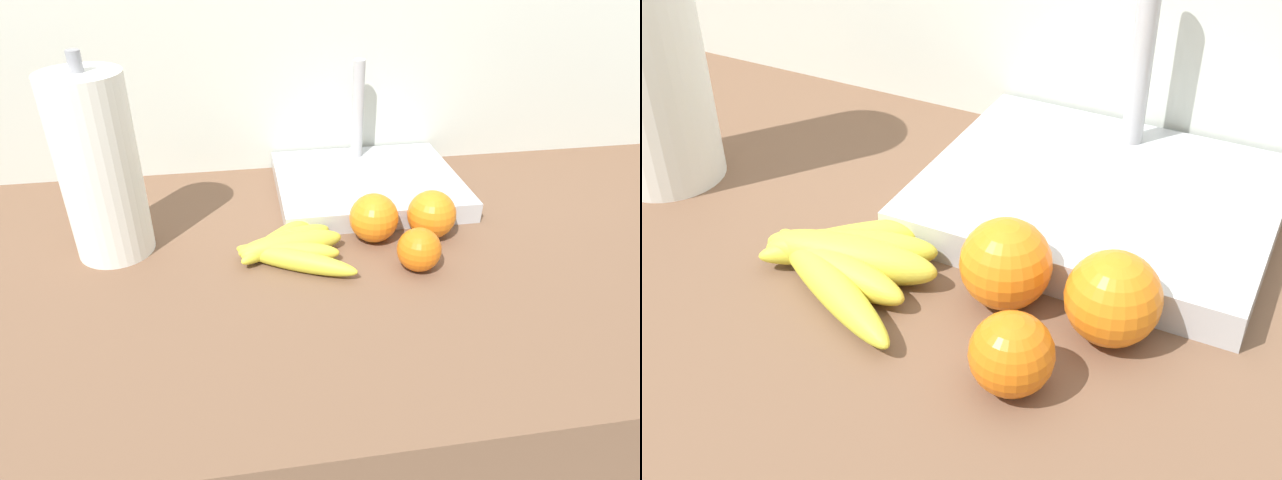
# 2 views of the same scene
# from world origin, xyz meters

# --- Properties ---
(wall_back) EXTENTS (2.40, 0.06, 1.30)m
(wall_back) POSITION_xyz_m (0.00, 0.41, 0.65)
(wall_back) COLOR silver
(wall_back) RESTS_ON ground
(banana_bunch) EXTENTS (0.20, 0.21, 0.04)m
(banana_bunch) POSITION_xyz_m (-0.02, 0.02, 0.92)
(banana_bunch) COLOR gold
(banana_bunch) RESTS_ON counter
(orange_back_right) EXTENTS (0.08, 0.08, 0.08)m
(orange_back_right) POSITION_xyz_m (0.23, 0.04, 0.94)
(orange_back_right) COLOR orange
(orange_back_right) RESTS_ON counter
(orange_back_left) EXTENTS (0.08, 0.08, 0.08)m
(orange_back_left) POSITION_xyz_m (0.13, 0.05, 0.94)
(orange_back_left) COLOR orange
(orange_back_left) RESTS_ON counter
(orange_right) EXTENTS (0.07, 0.07, 0.07)m
(orange_right) POSITION_xyz_m (0.18, -0.05, 0.93)
(orange_right) COLOR orange
(orange_right) RESTS_ON counter
(paper_towel_roll) EXTENTS (0.12, 0.12, 0.32)m
(paper_towel_roll) POSITION_xyz_m (-0.30, 0.08, 1.04)
(paper_towel_roll) COLOR white
(paper_towel_roll) RESTS_ON counter
(sink_basin) EXTENTS (0.35, 0.30, 0.24)m
(sink_basin) POSITION_xyz_m (0.16, 0.22, 0.92)
(sink_basin) COLOR #B7BABF
(sink_basin) RESTS_ON counter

